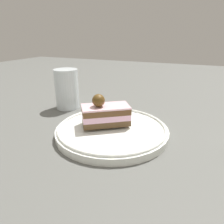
{
  "coord_description": "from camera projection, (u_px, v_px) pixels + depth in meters",
  "views": [
    {
      "loc": [
        0.33,
        0.18,
        0.2
      ],
      "look_at": [
        -0.03,
        0.03,
        0.05
      ],
      "focal_mm": 32.99,
      "sensor_mm": 36.0,
      "label": 1
    }
  ],
  "objects": [
    {
      "name": "drink_glass_near",
      "position": [
        67.0,
        91.0,
        0.57
      ],
      "size": [
        0.06,
        0.06,
        0.11
      ],
      "color": "silver",
      "rests_on": "ground_plane"
    },
    {
      "name": "ground_plane",
      "position": [
        94.0,
        137.0,
        0.42
      ],
      "size": [
        2.4,
        2.4,
        0.0
      ],
      "primitive_type": "plane",
      "color": "#565752"
    },
    {
      "name": "fork",
      "position": [
        120.0,
        109.0,
        0.51
      ],
      "size": [
        0.1,
        0.06,
        0.0
      ],
      "color": "silver",
      "rests_on": "dessert_plate"
    },
    {
      "name": "cake_slice",
      "position": [
        105.0,
        114.0,
        0.43
      ],
      "size": [
        0.1,
        0.11,
        0.07
      ],
      "color": "brown",
      "rests_on": "dessert_plate"
    },
    {
      "name": "dessert_plate",
      "position": [
        112.0,
        130.0,
        0.43
      ],
      "size": [
        0.23,
        0.23,
        0.02
      ],
      "color": "white",
      "rests_on": "ground_plane"
    }
  ]
}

